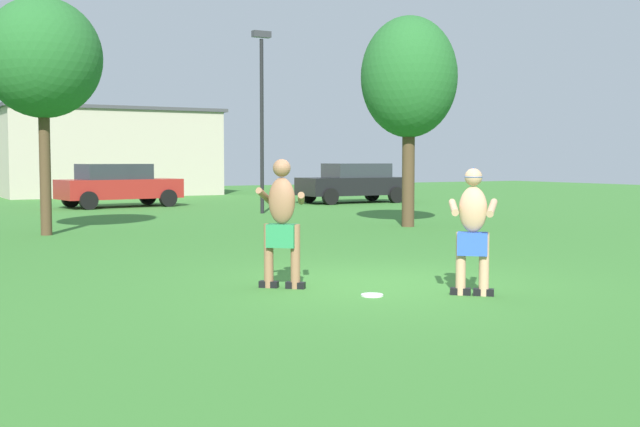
{
  "coord_description": "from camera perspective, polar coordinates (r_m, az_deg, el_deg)",
  "views": [
    {
      "loc": [
        -6.22,
        -9.45,
        1.75
      ],
      "look_at": [
        -0.37,
        0.9,
        0.95
      ],
      "focal_mm": 45.47,
      "sensor_mm": 36.0,
      "label": 1
    }
  ],
  "objects": [
    {
      "name": "ground_plane",
      "position": [
        11.45,
        3.84,
        -4.96
      ],
      "size": [
        80.0,
        80.0,
        0.0
      ],
      "primitive_type": "plane",
      "color": "#38752D"
    },
    {
      "name": "tree_left_field",
      "position": [
        19.77,
        -18.94,
        10.26
      ],
      "size": [
        2.68,
        2.68,
        5.42
      ],
      "color": "#4C3823",
      "rests_on": "ground_plane"
    },
    {
      "name": "outbuilding_behind_lot",
      "position": [
        40.99,
        -14.74,
        4.22
      ],
      "size": [
        10.35,
        5.78,
        4.2
      ],
      "color": "#B2A893",
      "rests_on": "ground_plane"
    },
    {
      "name": "tree_behind_players",
      "position": [
        21.21,
        6.28,
        9.44
      ],
      "size": [
        2.48,
        2.48,
        5.42
      ],
      "color": "#4C3823",
      "rests_on": "ground_plane"
    },
    {
      "name": "car_red_far_end",
      "position": [
        30.49,
        -14.02,
        1.99
      ],
      "size": [
        4.48,
        2.43,
        1.58
      ],
      "color": "maroon",
      "rests_on": "ground_plane"
    },
    {
      "name": "lamp_post",
      "position": [
        26.23,
        -4.12,
        7.8
      ],
      "size": [
        0.6,
        0.24,
        5.82
      ],
      "color": "black",
      "rests_on": "ground_plane"
    },
    {
      "name": "player_in_green",
      "position": [
        10.96,
        -2.69,
        -0.43
      ],
      "size": [
        0.79,
        0.85,
        1.75
      ],
      "color": "black",
      "rests_on": "ground_plane"
    },
    {
      "name": "car_black_mid_lot",
      "position": [
        32.54,
        2.36,
        2.21
      ],
      "size": [
        4.33,
        2.09,
        1.58
      ],
      "color": "black",
      "rests_on": "ground_plane"
    },
    {
      "name": "frisbee",
      "position": [
        10.43,
        3.69,
        -5.76
      ],
      "size": [
        0.29,
        0.29,
        0.03
      ],
      "primitive_type": "cylinder",
      "color": "white",
      "rests_on": "ground_plane"
    },
    {
      "name": "player_with_cap",
      "position": [
        10.54,
        10.7,
        -0.87
      ],
      "size": [
        0.79,
        0.81,
        1.65
      ],
      "color": "black",
      "rests_on": "ground_plane"
    }
  ]
}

